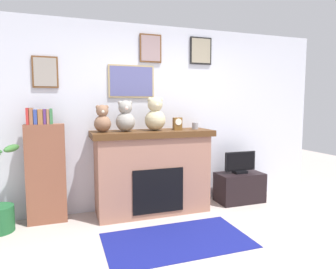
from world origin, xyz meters
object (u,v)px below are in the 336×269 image
at_px(teddy_bear_cream, 102,120).
at_px(teddy_bear_tan, 125,117).
at_px(fireplace, 152,171).
at_px(mantel_clock, 177,124).
at_px(television, 240,163).
at_px(teddy_bear_brown, 155,115).
at_px(tv_stand, 239,187).
at_px(candle_jar, 195,126).
at_px(bookshelf, 46,170).

xyz_separation_m(teddy_bear_cream, teddy_bear_tan, (0.30, -0.00, 0.03)).
distance_m(fireplace, mantel_clock, 0.74).
relative_size(television, teddy_bear_brown, 1.13).
height_order(tv_stand, candle_jar, candle_jar).
distance_m(mantel_clock, teddy_bear_brown, 0.34).
relative_size(teddy_bear_cream, teddy_bear_brown, 0.77).
xyz_separation_m(bookshelf, teddy_bear_tan, (1.00, -0.09, 0.65)).
xyz_separation_m(candle_jar, mantel_clock, (-0.27, -0.00, 0.04)).
bearing_deg(candle_jar, mantel_clock, -179.71).
bearing_deg(teddy_bear_tan, teddy_bear_cream, 179.99).
height_order(teddy_bear_cream, teddy_bear_tan, teddy_bear_tan).
bearing_deg(bookshelf, mantel_clock, -3.04).
height_order(tv_stand, teddy_bear_tan, teddy_bear_tan).
distance_m(bookshelf, television, 2.75).
xyz_separation_m(fireplace, teddy_bear_cream, (-0.66, -0.02, 0.72)).
relative_size(bookshelf, television, 2.84).
bearing_deg(teddy_bear_brown, teddy_bear_cream, 179.99).
distance_m(bookshelf, candle_jar, 2.06).
xyz_separation_m(bookshelf, tv_stand, (2.74, -0.10, -0.45)).
distance_m(bookshelf, mantel_clock, 1.81).
bearing_deg(candle_jar, fireplace, 178.39).
bearing_deg(fireplace, teddy_bear_brown, -26.07).
bearing_deg(teddy_bear_cream, teddy_bear_tan, -0.01).
relative_size(tv_stand, television, 1.37).
bearing_deg(teddy_bear_tan, television, -0.34).
height_order(tv_stand, television, television).
xyz_separation_m(candle_jar, teddy_bear_brown, (-0.59, -0.00, 0.16)).
relative_size(tv_stand, mantel_clock, 4.09).
height_order(tv_stand, teddy_bear_brown, teddy_bear_brown).
xyz_separation_m(television, teddy_bear_brown, (-1.34, 0.01, 0.74)).
height_order(fireplace, bookshelf, bookshelf).
distance_m(candle_jar, teddy_bear_tan, 1.01).
bearing_deg(teddy_bear_brown, mantel_clock, -0.14).
bearing_deg(mantel_clock, television, -0.54).
xyz_separation_m(teddy_bear_tan, teddy_bear_brown, (0.41, -0.00, 0.02)).
bearing_deg(teddy_bear_cream, bookshelf, 172.60).
distance_m(television, candle_jar, 0.95).
bearing_deg(teddy_bear_tan, bookshelf, 174.78).
bearing_deg(bookshelf, fireplace, -3.05).
distance_m(candle_jar, teddy_bear_cream, 1.30).
xyz_separation_m(bookshelf, mantel_clock, (1.72, -0.09, 0.55)).
distance_m(mantel_clock, teddy_bear_cream, 1.03).
relative_size(fireplace, teddy_bear_cream, 4.68).
relative_size(bookshelf, teddy_bear_tan, 3.56).
bearing_deg(teddy_bear_brown, teddy_bear_tan, 179.99).
bearing_deg(tv_stand, fireplace, 178.87).
distance_m(fireplace, teddy_bear_cream, 0.98).
relative_size(bookshelf, teddy_bear_cream, 4.15).
bearing_deg(bookshelf, tv_stand, -2.09).
bearing_deg(television, fireplace, 178.81).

